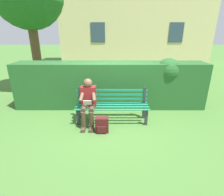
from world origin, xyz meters
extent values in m
plane|color=#477533|center=(0.00, 0.00, 0.00)|extent=(60.00, 60.00, 0.00)
cube|color=#2D3338|center=(-0.88, 0.19, 0.22)|extent=(0.07, 0.07, 0.44)
cube|color=#2D3338|center=(0.88, 0.19, 0.22)|extent=(0.07, 0.07, 0.44)
cube|color=#2D3338|center=(-0.88, -0.19, 0.22)|extent=(0.07, 0.07, 0.44)
cube|color=#2D3338|center=(0.88, -0.19, 0.22)|extent=(0.07, 0.07, 0.44)
cube|color=#1E8460|center=(0.00, -0.24, 0.45)|extent=(1.92, 0.06, 0.02)
cube|color=#1E8460|center=(0.00, -0.08, 0.45)|extent=(1.92, 0.06, 0.02)
cube|color=#1E8460|center=(0.00, 0.08, 0.45)|extent=(1.92, 0.06, 0.02)
cube|color=#1E8460|center=(0.00, 0.24, 0.45)|extent=(1.92, 0.06, 0.02)
cube|color=#2D3338|center=(-0.88, -0.23, 0.68)|extent=(0.06, 0.06, 0.44)
cube|color=#2D3338|center=(0.88, -0.23, 0.68)|extent=(0.06, 0.06, 0.44)
cube|color=#1E8460|center=(0.00, -0.23, 0.56)|extent=(1.92, 0.02, 0.06)
cube|color=#1E8460|center=(0.00, -0.23, 0.68)|extent=(1.92, 0.02, 0.06)
cube|color=#1E8460|center=(0.00, -0.23, 0.81)|extent=(1.92, 0.02, 0.06)
cube|color=maroon|center=(0.61, -0.02, 0.72)|extent=(0.38, 0.22, 0.52)
sphere|color=brown|center=(0.61, 0.00, 1.08)|extent=(0.22, 0.22, 0.22)
cylinder|color=#473828|center=(0.51, 0.19, 0.48)|extent=(0.13, 0.42, 0.13)
cylinder|color=#473828|center=(0.71, 0.19, 0.48)|extent=(0.13, 0.42, 0.13)
cylinder|color=#473828|center=(0.51, 0.40, 0.23)|extent=(0.12, 0.12, 0.46)
cylinder|color=#473828|center=(0.71, 0.40, 0.23)|extent=(0.12, 0.12, 0.46)
cube|color=#473828|center=(0.51, 0.48, 0.04)|extent=(0.10, 0.24, 0.07)
cube|color=#473828|center=(0.71, 0.48, 0.04)|extent=(0.10, 0.24, 0.07)
cylinder|color=brown|center=(0.46, 0.12, 0.78)|extent=(0.14, 0.32, 0.26)
cylinder|color=brown|center=(0.76, 0.12, 0.78)|extent=(0.14, 0.32, 0.26)
cube|color=white|center=(0.61, 0.24, 0.64)|extent=(0.20, 0.07, 0.13)
cube|color=#265B28|center=(0.06, -1.10, 0.71)|extent=(5.86, 0.80, 1.41)
sphere|color=#265B28|center=(-1.70, -0.98, 1.20)|extent=(0.72, 0.72, 0.72)
sphere|color=#265B28|center=(1.52, -1.18, 1.13)|extent=(0.64, 0.64, 0.64)
cylinder|color=brown|center=(2.99, -2.84, 1.44)|extent=(0.34, 0.34, 2.89)
sphere|color=#236023|center=(3.62, -3.22, 3.33)|extent=(1.51, 1.51, 1.51)
cube|color=beige|center=(-1.58, -9.06, 3.98)|extent=(9.92, 2.81, 7.96)
cube|color=#334756|center=(-4.06, -7.63, 2.23)|extent=(0.90, 0.04, 1.20)
cube|color=#334756|center=(0.90, -7.63, 2.23)|extent=(0.90, 0.04, 1.20)
cube|color=#4C1919|center=(0.25, 0.54, 0.19)|extent=(0.32, 0.17, 0.38)
cube|color=#4C1919|center=(0.25, 0.65, 0.11)|extent=(0.22, 0.04, 0.17)
cylinder|color=#4C1919|center=(0.15, 0.44, 0.21)|extent=(0.04, 0.04, 0.23)
cylinder|color=#4C1919|center=(0.34, 0.44, 0.21)|extent=(0.04, 0.04, 0.23)
camera|label=1|loc=(0.00, 4.28, 2.29)|focal=28.32mm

